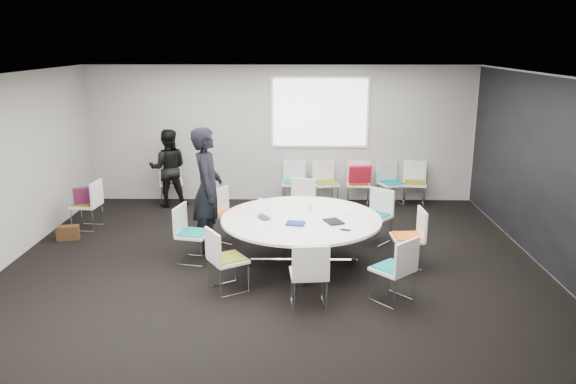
{
  "coord_description": "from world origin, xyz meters",
  "views": [
    {
      "loc": [
        0.34,
        -7.97,
        3.26
      ],
      "look_at": [
        0.2,
        0.4,
        1.0
      ],
      "focal_mm": 35.0,
      "sensor_mm": 36.0,
      "label": 1
    }
  ],
  "objects_px": {
    "chair_ring_a": "(407,248)",
    "person_back": "(168,168)",
    "chair_spare_left": "(88,214)",
    "chair_ring_g": "(309,286)",
    "chair_back_a": "(294,191)",
    "chair_ring_e": "(193,245)",
    "person_main": "(208,190)",
    "brown_bag": "(68,233)",
    "laptop": "(265,217)",
    "chair_ring_b": "(375,226)",
    "chair_ring_f": "(227,271)",
    "cup": "(310,207)",
    "chair_back_b": "(325,192)",
    "chair_back_d": "(391,192)",
    "conference_table": "(301,229)",
    "chair_person_back": "(171,190)",
    "chair_ring_c": "(300,214)",
    "maroon_bag": "(85,195)",
    "chair_back_c": "(358,192)",
    "chair_back_e": "(414,191)",
    "chair_ring_h": "(393,281)",
    "chair_ring_d": "(229,225)"
  },
  "relations": [
    {
      "from": "chair_ring_g",
      "to": "chair_back_a",
      "type": "bearing_deg",
      "value": 87.09
    },
    {
      "from": "conference_table",
      "to": "chair_person_back",
      "type": "distance_m",
      "value": 4.18
    },
    {
      "from": "chair_spare_left",
      "to": "person_back",
      "type": "relative_size",
      "value": 0.56
    },
    {
      "from": "chair_back_b",
      "to": "brown_bag",
      "type": "bearing_deg",
      "value": 12.54
    },
    {
      "from": "chair_ring_f",
      "to": "chair_back_d",
      "type": "xyz_separation_m",
      "value": [
        2.85,
        4.16,
        0.0
      ]
    },
    {
      "from": "chair_ring_c",
      "to": "chair_ring_d",
      "type": "relative_size",
      "value": 1.0
    },
    {
      "from": "chair_back_d",
      "to": "cup",
      "type": "relative_size",
      "value": 9.78
    },
    {
      "from": "chair_ring_b",
      "to": "chair_back_b",
      "type": "bearing_deg",
      "value": -31.39
    },
    {
      "from": "chair_back_d",
      "to": "chair_person_back",
      "type": "xyz_separation_m",
      "value": [
        -4.52,
        0.01,
        0.0
      ]
    },
    {
      "from": "chair_back_d",
      "to": "laptop",
      "type": "distance_m",
      "value": 4.03
    },
    {
      "from": "chair_ring_e",
      "to": "person_back",
      "type": "relative_size",
      "value": 0.56
    },
    {
      "from": "chair_ring_e",
      "to": "cup",
      "type": "bearing_deg",
      "value": 113.27
    },
    {
      "from": "conference_table",
      "to": "brown_bag",
      "type": "xyz_separation_m",
      "value": [
        -3.94,
        1.0,
        -0.44
      ]
    },
    {
      "from": "chair_ring_f",
      "to": "chair_ring_g",
      "type": "relative_size",
      "value": 1.0
    },
    {
      "from": "chair_ring_g",
      "to": "person_back",
      "type": "bearing_deg",
      "value": 115.91
    },
    {
      "from": "person_main",
      "to": "cup",
      "type": "relative_size",
      "value": 22.0
    },
    {
      "from": "chair_ring_c",
      "to": "maroon_bag",
      "type": "relative_size",
      "value": 2.2
    },
    {
      "from": "chair_ring_f",
      "to": "chair_back_d",
      "type": "height_order",
      "value": "same"
    },
    {
      "from": "chair_ring_g",
      "to": "chair_spare_left",
      "type": "xyz_separation_m",
      "value": [
        -3.88,
        2.99,
        0.0
      ]
    },
    {
      "from": "chair_ring_h",
      "to": "maroon_bag",
      "type": "bearing_deg",
      "value": 108.02
    },
    {
      "from": "chair_back_e",
      "to": "maroon_bag",
      "type": "relative_size",
      "value": 2.2
    },
    {
      "from": "chair_ring_a",
      "to": "person_back",
      "type": "relative_size",
      "value": 0.56
    },
    {
      "from": "chair_ring_a",
      "to": "person_back",
      "type": "bearing_deg",
      "value": 50.84
    },
    {
      "from": "cup",
      "to": "brown_bag",
      "type": "distance_m",
      "value": 4.17
    },
    {
      "from": "cup",
      "to": "chair_spare_left",
      "type": "bearing_deg",
      "value": 163.3
    },
    {
      "from": "chair_ring_a",
      "to": "chair_back_c",
      "type": "distance_m",
      "value": 3.26
    },
    {
      "from": "person_back",
      "to": "chair_ring_a",
      "type": "bearing_deg",
      "value": 135.22
    },
    {
      "from": "chair_ring_g",
      "to": "chair_back_b",
      "type": "height_order",
      "value": "same"
    },
    {
      "from": "chair_ring_b",
      "to": "chair_ring_f",
      "type": "xyz_separation_m",
      "value": [
        -2.23,
        -1.94,
        0.0
      ]
    },
    {
      "from": "chair_ring_a",
      "to": "chair_spare_left",
      "type": "bearing_deg",
      "value": 70.2
    },
    {
      "from": "chair_spare_left",
      "to": "brown_bag",
      "type": "height_order",
      "value": "chair_spare_left"
    },
    {
      "from": "chair_back_c",
      "to": "person_main",
      "type": "xyz_separation_m",
      "value": [
        -2.66,
        -2.56,
        0.71
      ]
    },
    {
      "from": "brown_bag",
      "to": "chair_ring_h",
      "type": "bearing_deg",
      "value": -23.72
    },
    {
      "from": "chair_ring_d",
      "to": "chair_spare_left",
      "type": "height_order",
      "value": "same"
    },
    {
      "from": "chair_person_back",
      "to": "person_back",
      "type": "relative_size",
      "value": 0.56
    },
    {
      "from": "laptop",
      "to": "chair_back_b",
      "type": "bearing_deg",
      "value": -49.5
    },
    {
      "from": "chair_ring_c",
      "to": "chair_ring_f",
      "type": "relative_size",
      "value": 1.0
    },
    {
      "from": "conference_table",
      "to": "chair_ring_h",
      "type": "relative_size",
      "value": 2.7
    },
    {
      "from": "chair_back_e",
      "to": "chair_ring_a",
      "type": "bearing_deg",
      "value": 86.34
    },
    {
      "from": "chair_back_b",
      "to": "chair_back_e",
      "type": "height_order",
      "value": "same"
    },
    {
      "from": "conference_table",
      "to": "cup",
      "type": "relative_size",
      "value": 26.35
    },
    {
      "from": "chair_back_c",
      "to": "chair_back_e",
      "type": "xyz_separation_m",
      "value": [
        1.15,
        0.05,
        0.0
      ]
    },
    {
      "from": "brown_bag",
      "to": "laptop",
      "type": "bearing_deg",
      "value": -16.37
    },
    {
      "from": "chair_ring_e",
      "to": "chair_ring_g",
      "type": "height_order",
      "value": "same"
    },
    {
      "from": "person_main",
      "to": "brown_bag",
      "type": "height_order",
      "value": "person_main"
    },
    {
      "from": "chair_ring_e",
      "to": "person_main",
      "type": "height_order",
      "value": "person_main"
    },
    {
      "from": "chair_back_d",
      "to": "chair_spare_left",
      "type": "distance_m",
      "value": 5.88
    },
    {
      "from": "brown_bag",
      "to": "chair_back_d",
      "type": "bearing_deg",
      "value": 20.78
    },
    {
      "from": "person_main",
      "to": "maroon_bag",
      "type": "bearing_deg",
      "value": 63.97
    },
    {
      "from": "conference_table",
      "to": "chair_ring_h",
      "type": "bearing_deg",
      "value": -46.85
    }
  ]
}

